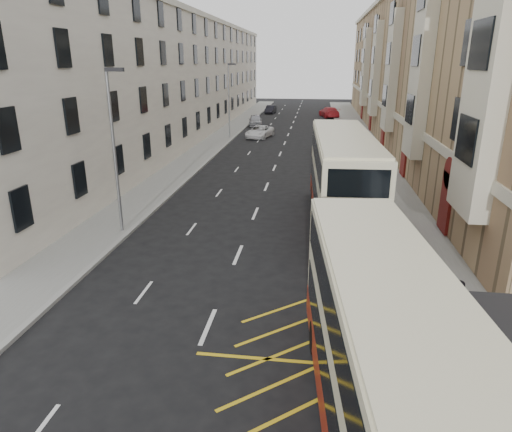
# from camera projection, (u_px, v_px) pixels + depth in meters

# --- Properties ---
(ground) EXTENTS (200.00, 200.00, 0.00)m
(ground) POSITION_uv_depth(u_px,v_px,m) (172.00, 413.00, 11.53)
(ground) COLOR black
(ground) RESTS_ON ground
(pavement_right) EXTENTS (4.00, 120.00, 0.15)m
(pavement_right) POSITION_uv_depth(u_px,v_px,m) (370.00, 164.00, 38.66)
(pavement_right) COLOR slate
(pavement_right) RESTS_ON ground
(pavement_left) EXTENTS (3.00, 120.00, 0.15)m
(pavement_left) POSITION_uv_depth(u_px,v_px,m) (193.00, 160.00, 40.57)
(pavement_left) COLOR slate
(pavement_left) RESTS_ON ground
(kerb_right) EXTENTS (0.25, 120.00, 0.15)m
(kerb_right) POSITION_uv_depth(u_px,v_px,m) (346.00, 164.00, 38.90)
(kerb_right) COLOR gray
(kerb_right) RESTS_ON ground
(kerb_left) EXTENTS (0.25, 120.00, 0.15)m
(kerb_left) POSITION_uv_depth(u_px,v_px,m) (209.00, 160.00, 40.39)
(kerb_left) COLOR gray
(kerb_left) RESTS_ON ground
(road_markings) EXTENTS (10.00, 110.00, 0.01)m
(road_markings) POSITION_uv_depth(u_px,v_px,m) (288.00, 136.00, 53.74)
(road_markings) COLOR silver
(road_markings) RESTS_ON ground
(terrace_right) EXTENTS (10.75, 79.00, 15.25)m
(terrace_right) POSITION_uv_depth(u_px,v_px,m) (425.00, 69.00, 49.82)
(terrace_right) COLOR tan
(terrace_right) RESTS_ON ground
(terrace_left) EXTENTS (9.18, 79.00, 13.25)m
(terrace_left) POSITION_uv_depth(u_px,v_px,m) (176.00, 78.00, 53.75)
(terrace_left) COLOR silver
(terrace_left) RESTS_ON ground
(guard_railing) EXTENTS (0.06, 6.56, 1.01)m
(guard_railing) POSITION_uv_depth(u_px,v_px,m) (394.00, 290.00, 15.87)
(guard_railing) COLOR red
(guard_railing) RESTS_ON pavement_right
(street_lamp_near) EXTENTS (0.93, 0.18, 8.00)m
(street_lamp_near) POSITION_uv_depth(u_px,v_px,m) (114.00, 143.00, 22.07)
(street_lamp_near) COLOR slate
(street_lamp_near) RESTS_ON pavement_left
(street_lamp_far) EXTENTS (0.93, 0.18, 8.00)m
(street_lamp_far) POSITION_uv_depth(u_px,v_px,m) (229.00, 97.00, 50.21)
(street_lamp_far) COLOR slate
(street_lamp_far) RESTS_ON pavement_left
(double_decker_front) EXTENTS (3.51, 11.19, 4.39)m
(double_decker_front) POSITION_uv_depth(u_px,v_px,m) (384.00, 363.00, 9.87)
(double_decker_front) COLOR beige
(double_decker_front) RESTS_ON ground
(double_decker_rear) EXTENTS (3.35, 12.45, 4.92)m
(double_decker_rear) POSITION_uv_depth(u_px,v_px,m) (342.00, 181.00, 23.77)
(double_decker_rear) COLOR beige
(double_decker_rear) RESTS_ON ground
(pedestrian_near) EXTENTS (0.74, 0.56, 1.83)m
(pedestrian_near) POSITION_uv_depth(u_px,v_px,m) (500.00, 351.00, 12.23)
(pedestrian_near) COLOR black
(pedestrian_near) RESTS_ON pavement_right
(pedestrian_mid) EXTENTS (0.93, 0.77, 1.74)m
(pedestrian_mid) POSITION_uv_depth(u_px,v_px,m) (458.00, 306.00, 14.56)
(pedestrian_mid) COLOR black
(pedestrian_mid) RESTS_ON pavement_right
(pedestrian_far) EXTENTS (1.11, 0.66, 1.77)m
(pedestrian_far) POSITION_uv_depth(u_px,v_px,m) (477.00, 336.00, 12.93)
(pedestrian_far) COLOR black
(pedestrian_far) RESTS_ON pavement_right
(white_van) EXTENTS (3.20, 5.24, 1.36)m
(white_van) POSITION_uv_depth(u_px,v_px,m) (260.00, 132.00, 52.33)
(white_van) COLOR silver
(white_van) RESTS_ON ground
(car_silver) EXTENTS (2.32, 4.63, 1.51)m
(car_silver) POSITION_uv_depth(u_px,v_px,m) (255.00, 120.00, 61.67)
(car_silver) COLOR #97989E
(car_silver) RESTS_ON ground
(car_dark) EXTENTS (1.71, 4.09, 1.32)m
(car_dark) POSITION_uv_depth(u_px,v_px,m) (271.00, 109.00, 76.21)
(car_dark) COLOR black
(car_dark) RESTS_ON ground
(car_red) EXTENTS (3.46, 5.87, 1.60)m
(car_red) POSITION_uv_depth(u_px,v_px,m) (329.00, 112.00, 71.09)
(car_red) COLOR maroon
(car_red) RESTS_ON ground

